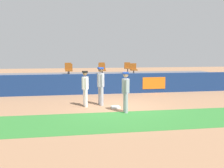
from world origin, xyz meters
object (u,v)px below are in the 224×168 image
at_px(player_fielder_home, 85,86).
at_px(seat_back_left, 68,68).
at_px(first_base, 116,107).
at_px(seat_back_center, 102,67).
at_px(seat_front_left, 69,69).
at_px(seat_front_right, 133,69).
at_px(player_runner_visitor, 101,83).
at_px(player_coach_visitor, 126,89).
at_px(seat_front_center, 102,69).
at_px(seat_back_right, 128,67).

xyz_separation_m(player_fielder_home, seat_back_left, (-0.86, 6.71, 0.47)).
relative_size(first_base, seat_back_center, 0.48).
distance_m(seat_front_left, seat_back_center, 3.01).
bearing_deg(seat_back_center, player_fielder_home, -103.69).
bearing_deg(seat_front_left, seat_front_right, -0.00).
relative_size(player_runner_visitor, seat_front_left, 2.20).
height_order(first_base, seat_back_left, seat_back_left).
bearing_deg(first_base, seat_front_left, 111.15).
relative_size(first_base, player_runner_visitor, 0.22).
height_order(player_runner_visitor, player_coach_visitor, player_runner_visitor).
xyz_separation_m(seat_front_right, seat_front_center, (-2.18, 0.00, 0.00)).
bearing_deg(player_coach_visitor, seat_front_right, 165.12).
height_order(first_base, seat_back_center, seat_back_center).
distance_m(player_coach_visitor, seat_front_right, 6.68).
relative_size(player_coach_visitor, seat_front_right, 2.06).
xyz_separation_m(seat_front_right, seat_back_left, (-4.45, 1.80, 0.00)).
bearing_deg(seat_back_left, player_coach_visitor, -73.06).
distance_m(player_coach_visitor, seat_back_right, 8.41).
relative_size(player_coach_visitor, seat_back_center, 2.06).
height_order(player_runner_visitor, seat_back_right, player_runner_visitor).
relative_size(player_coach_visitor, seat_back_left, 2.06).
bearing_deg(player_coach_visitor, first_base, -159.45).
height_order(seat_front_right, seat_back_left, same).
relative_size(player_fielder_home, seat_front_center, 2.01).
height_order(seat_front_center, seat_front_left, same).
height_order(player_fielder_home, seat_back_center, seat_back_center).
bearing_deg(player_runner_visitor, seat_back_right, 145.09).
xyz_separation_m(player_runner_visitor, seat_back_left, (-1.62, 6.52, 0.38)).
relative_size(seat_back_right, seat_back_center, 1.00).
bearing_deg(seat_front_center, seat_front_right, -0.00).
distance_m(first_base, player_coach_visitor, 1.31).
bearing_deg(seat_front_left, seat_back_left, 92.31).
relative_size(seat_front_left, seat_back_center, 1.00).
height_order(first_base, seat_front_right, seat_front_right).
bearing_deg(seat_back_center, seat_front_center, -96.87).
distance_m(first_base, seat_back_left, 7.77).
height_order(player_coach_visitor, seat_back_left, seat_back_left).
bearing_deg(seat_front_center, player_fielder_home, -106.10).
xyz_separation_m(player_coach_visitor, seat_front_right, (1.97, 6.37, 0.44)).
relative_size(first_base, seat_front_right, 0.48).
relative_size(seat_front_center, seat_front_left, 1.00).
bearing_deg(seat_front_left, first_base, -68.85).
height_order(player_runner_visitor, seat_back_center, player_runner_visitor).
distance_m(first_base, seat_back_center, 7.46).
bearing_deg(seat_front_center, player_runner_visitor, -97.90).
bearing_deg(first_base, player_fielder_home, 155.65).
xyz_separation_m(player_coach_visitor, seat_back_left, (-2.49, 8.17, 0.45)).
bearing_deg(player_runner_visitor, seat_front_right, 137.58).
bearing_deg(seat_back_right, seat_front_center, -140.42).
distance_m(player_fielder_home, seat_front_left, 4.99).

